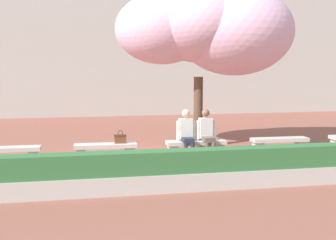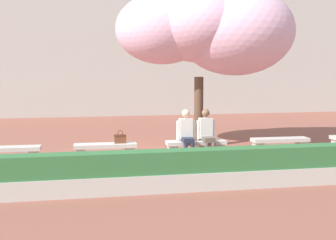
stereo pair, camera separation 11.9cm
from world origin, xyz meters
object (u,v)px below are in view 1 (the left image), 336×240
at_px(person_seated_left, 186,132).
at_px(cherry_tree_main, 208,29).
at_px(stone_bench_center, 105,150).
at_px(handbag, 120,138).
at_px(person_seated_right, 207,131).
at_px(stone_bench_near_east, 196,146).
at_px(stone_bench_near_west, 7,153).
at_px(stone_bench_east_end, 280,143).

distance_m(person_seated_left, cherry_tree_main, 3.31).
xyz_separation_m(stone_bench_center, handbag, (0.39, 0.00, 0.28)).
xyz_separation_m(person_seated_left, person_seated_right, (0.55, 0.00, 0.00)).
bearing_deg(cherry_tree_main, stone_bench_near_east, -116.99).
relative_size(stone_bench_near_west, stone_bench_near_east, 1.00).
distance_m(stone_bench_near_east, stone_bench_east_end, 2.40).
bearing_deg(stone_bench_near_west, handbag, 0.05).
xyz_separation_m(stone_bench_near_west, person_seated_right, (5.08, -0.05, 0.40)).
height_order(stone_bench_near_east, handbag, handbag).
height_order(stone_bench_near_east, person_seated_right, person_seated_right).
height_order(person_seated_left, person_seated_right, same).
bearing_deg(cherry_tree_main, stone_bench_near_west, -165.78).
relative_size(stone_bench_near_east, stone_bench_east_end, 1.00).
relative_size(stone_bench_east_end, cherry_tree_main, 0.31).
relative_size(stone_bench_east_end, handbag, 4.74).
relative_size(stone_bench_near_east, cherry_tree_main, 0.31).
distance_m(stone_bench_east_end, person_seated_left, 2.71).
relative_size(stone_bench_east_end, person_seated_left, 1.24).
relative_size(person_seated_right, cherry_tree_main, 0.25).
bearing_deg(stone_bench_east_end, stone_bench_near_west, 180.00).
bearing_deg(stone_bench_center, stone_bench_east_end, 0.00).
relative_size(stone_bench_center, handbag, 4.74).
xyz_separation_m(stone_bench_near_east, cherry_tree_main, (0.71, 1.40, 3.21)).
relative_size(stone_bench_center, person_seated_left, 1.24).
bearing_deg(person_seated_left, stone_bench_near_west, 179.32).
bearing_deg(person_seated_right, handbag, 178.60).
xyz_separation_m(stone_bench_near_west, cherry_tree_main, (5.52, 1.40, 3.21)).
distance_m(stone_bench_near_east, person_seated_right, 0.49).
bearing_deg(stone_bench_near_west, stone_bench_center, 0.00).
bearing_deg(person_seated_left, cherry_tree_main, 55.78).
xyz_separation_m(stone_bench_near_west, handbag, (2.79, 0.00, 0.28)).
bearing_deg(person_seated_left, handbag, 178.15).
distance_m(stone_bench_near_west, handbag, 2.80).
bearing_deg(person_seated_right, stone_bench_center, 178.86).
height_order(stone_bench_near_west, stone_bench_near_east, same).
xyz_separation_m(person_seated_right, handbag, (-2.30, 0.06, -0.12)).
relative_size(handbag, cherry_tree_main, 0.07).
bearing_deg(stone_bench_center, person_seated_right, -1.14).
xyz_separation_m(stone_bench_east_end, handbag, (-4.42, 0.00, 0.28)).
height_order(stone_bench_near_west, person_seated_left, person_seated_left).
bearing_deg(stone_bench_near_east, person_seated_left, -168.99).
distance_m(handbag, cherry_tree_main, 4.24).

